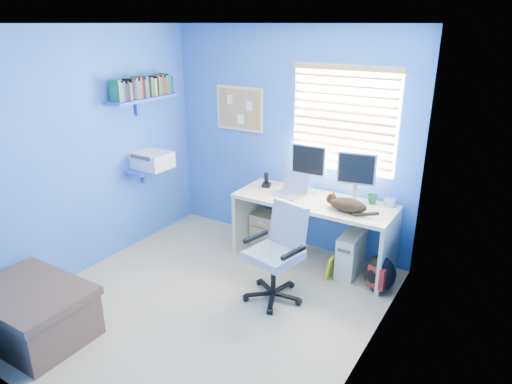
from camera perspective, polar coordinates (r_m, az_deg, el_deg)
The scene contains 23 objects.
floor at distance 4.50m, azimuth -6.15°, elevation -13.58°, with size 3.00×3.20×0.00m, color tan.
ceiling at distance 3.73m, azimuth -7.68°, elevation 20.16°, with size 3.00×3.20×0.00m, color white.
wall_back at distance 5.23m, azimuth 4.08°, elevation 6.48°, with size 3.00×0.01×2.50m, color blue.
wall_front at distance 2.96m, azimuth -26.40°, elevation -6.99°, with size 3.00×0.01×2.50m, color blue.
wall_left at distance 4.98m, azimuth -20.59°, elevation 4.49°, with size 0.01×3.20×2.50m, color blue.
wall_right at distance 3.28m, azimuth 14.30°, elevation -2.78°, with size 0.01×3.20×2.50m, color blue.
desk at distance 5.03m, azimuth 7.11°, elevation -4.89°, with size 1.71×0.65×0.74m, color beige.
laptop at distance 4.94m, azimuth 4.21°, elevation 0.78°, with size 0.33×0.26×0.22m, color silver.
monitor_left at distance 5.02m, azimuth 6.63°, elevation 2.95°, with size 0.40×0.12×0.54m, color silver.
monitor_right at distance 4.81m, azimuth 12.46°, elevation 1.80°, with size 0.40×0.12×0.54m, color silver.
phone at distance 5.20m, azimuth 1.32°, elevation 1.57°, with size 0.09×0.11×0.17m, color black.
mug at distance 4.87m, azimuth 14.32°, elevation -0.86°, with size 0.10×0.09×0.10m, color #166037.
cd_spindle at distance 4.87m, azimuth 16.40°, elevation -1.27°, with size 0.13×0.13×0.07m, color silver.
cat at distance 4.61m, azimuth 11.43°, elevation -1.62°, with size 0.38×0.20×0.14m, color black.
tower_pc at distance 4.94m, azimuth 11.77°, elevation -7.56°, with size 0.19×0.44×0.45m, color beige.
drawer_boxes at distance 5.44m, azimuth 1.44°, elevation -4.66°, with size 0.35×0.28×0.41m, color tan.
yellow_book at distance 4.86m, azimuth 9.28°, elevation -9.25°, with size 0.03×0.17×0.24m, color yellow.
backpack at distance 4.72m, azimuth 15.16°, elevation -9.77°, with size 0.32×0.25×0.38m, color black.
bed_corner at distance 4.37m, azimuth -26.13°, elevation -13.37°, with size 0.94×0.67×0.45m, color brown.
office_chair at distance 4.39m, azimuth 2.62°, elevation -9.06°, with size 0.64×0.64×0.92m.
window_blinds at distance 4.88m, azimuth 10.84°, elevation 8.77°, with size 1.15×0.05×1.10m.
corkboard at distance 5.48m, azimuth -2.06°, elevation 10.36°, with size 0.64×0.02×0.52m.
wall_shelves at distance 5.31m, azimuth -13.51°, elevation 8.21°, with size 0.42×0.90×1.05m.
Camera 1 is at (2.34, -2.91, 2.51)m, focal length 32.00 mm.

